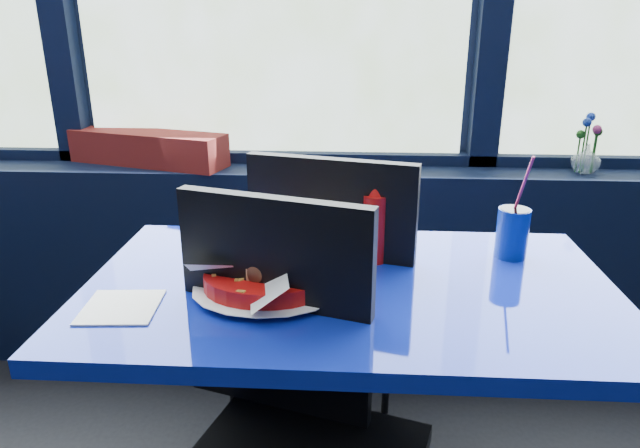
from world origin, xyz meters
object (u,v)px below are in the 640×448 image
Objects in this scene: chair_near_back at (321,294)px; food_basket at (269,280)px; near_table at (348,352)px; flower_vase at (587,155)px; planter_box at (148,148)px; ketchup_bottle at (375,223)px; chair_near_front at (288,413)px; soda_cup at (512,232)px.

food_basket is (-0.09, -0.36, 0.21)m from chair_near_back.
flower_vase is at bearing 45.81° from near_table.
near_table is at bearing -134.19° from flower_vase.
food_basket is at bearing -41.44° from planter_box.
ketchup_bottle is at bearing 65.76° from near_table.
chair_near_front is (-0.12, -0.23, -0.00)m from near_table.
planter_box is 2.70× the size of ketchup_bottle.
planter_box is (-0.65, 1.12, 0.29)m from chair_near_front.
flower_vase reaches higher than food_basket.
chair_near_back is 0.43m from food_basket.
planter_box is (-0.77, 0.89, 0.29)m from near_table.
planter_box is (-0.69, 0.60, 0.29)m from chair_near_back.
chair_near_back is at bearing 95.09° from food_basket.
ketchup_bottle is (0.14, -0.15, 0.27)m from chair_near_back.
food_basket is 0.32m from ketchup_bottle.
soda_cup reaches higher than planter_box.
chair_near_back is (-0.08, 0.29, 0.01)m from near_table.
food_basket is 1.28× the size of soda_cup.
chair_near_back is 4.44× the size of ketchup_bottle.
chair_near_front reaches higher than near_table.
chair_near_front reaches higher than food_basket.
flower_vase is at bearing 62.20° from food_basket.
chair_near_front is 1.62× the size of planter_box.
chair_near_front is 0.49m from ketchup_bottle.
chair_near_back is at bearing -24.40° from planter_box.
chair_near_front is at bearing -43.04° from planter_box.
chair_near_back reaches higher than food_basket.
soda_cup reaches higher than flower_vase.
food_basket is at bearing 89.71° from chair_near_back.
chair_near_front is at bearing -131.12° from flower_vase.
planter_box is 1.37m from soda_cup.
chair_near_back is 1.64× the size of planter_box.
food_basket reaches higher than near_table.
chair_near_front is 0.71m from soda_cup.
chair_near_back is 3.76× the size of soda_cup.
planter_box is at bearing -27.03° from chair_near_back.
flower_vase is 0.62× the size of food_basket.
soda_cup is (-0.42, -0.67, -0.05)m from flower_vase.
planter_box is 2.88× the size of flower_vase.
chair_near_back is 0.96m from planter_box.
ketchup_bottle is at bearing -25.62° from planter_box.
flower_vase is at bearing 15.41° from planter_box.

